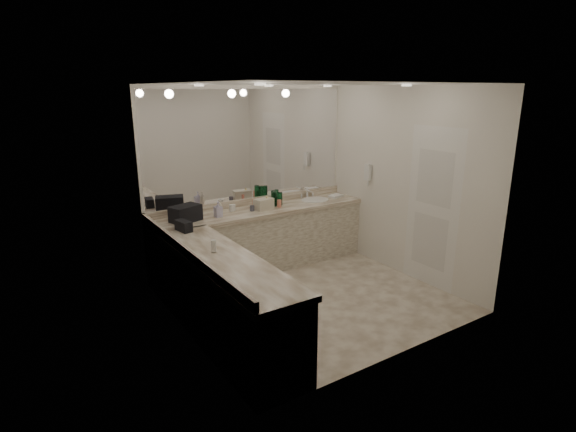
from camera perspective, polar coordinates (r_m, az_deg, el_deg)
floor at (r=5.78m, az=2.74°, el=-10.32°), size 3.20×3.20×0.00m
ceiling at (r=5.19m, az=3.13°, el=16.42°), size 3.20×3.20×0.00m
wall_back at (r=6.58m, az=-4.78°, el=4.87°), size 3.20×0.02×2.60m
wall_left at (r=4.61m, az=-13.41°, el=-0.27°), size 0.02×3.00×2.60m
wall_right at (r=6.39m, az=14.66°, el=4.07°), size 0.02×3.00×2.60m
vanity_back_base at (r=6.55m, az=-3.35°, el=-3.12°), size 3.20×0.60×0.84m
vanity_back_top at (r=6.41m, az=-3.37°, el=0.66°), size 3.20×0.64×0.06m
vanity_left_base at (r=4.77m, az=-8.02°, el=-10.78°), size 0.60×2.40×0.84m
vanity_left_top at (r=4.59m, az=-8.12°, el=-5.72°), size 0.64×2.42×0.06m
backsplash_back at (r=6.64m, az=-4.63°, el=1.87°), size 3.20×0.04×0.10m
backsplash_left at (r=4.72m, az=-12.91°, el=-4.31°), size 0.04×3.00×0.10m
mirror_back at (r=6.50m, az=-4.83°, el=8.97°), size 3.12×0.01×1.55m
mirror_left at (r=4.51m, az=-13.65°, el=5.57°), size 0.01×2.92×1.55m
sink at (r=6.92m, az=3.43°, el=2.00°), size 0.44×0.44×0.03m
faucet at (r=7.07m, az=2.43°, el=2.93°), size 0.24×0.16×0.14m
wall_phone at (r=6.83m, az=10.11°, el=5.50°), size 0.06×0.10×0.24m
door at (r=6.12m, az=17.85°, el=0.91°), size 0.02×0.82×2.10m
black_toiletry_bag at (r=5.91m, az=-12.89°, el=0.36°), size 0.43×0.35×0.22m
black_bag_spill at (r=5.52m, az=-13.12°, el=-1.20°), size 0.15×0.26×0.13m
cream_cosmetic_case at (r=6.37m, az=-3.12°, el=1.55°), size 0.29×0.21×0.15m
hand_towel at (r=7.12m, az=6.11°, el=2.53°), size 0.25×0.19×0.04m
lotion_left at (r=4.75m, az=-9.44°, el=-3.84°), size 0.05×0.05×0.13m
soap_bottle_a at (r=6.10m, az=-8.68°, el=1.01°), size 0.10×0.10×0.21m
soap_bottle_b at (r=6.03m, az=-8.87°, el=0.85°), size 0.10×0.10×0.21m
soap_bottle_c at (r=6.40m, az=-2.70°, el=1.74°), size 0.17×0.17×0.18m
green_bottle_0 at (r=6.60m, az=-1.85°, el=2.35°), size 0.07×0.07×0.21m
green_bottle_1 at (r=6.52m, az=-1.72°, el=2.19°), size 0.07×0.07×0.21m
green_bottle_2 at (r=6.59m, az=-0.99°, el=2.23°), size 0.06×0.06×0.19m
green_bottle_3 at (r=6.66m, az=-1.46°, el=2.47°), size 0.06×0.06×0.21m
amenity_bottle_0 at (r=6.02m, az=-12.75°, el=-0.03°), size 0.06×0.06×0.08m
amenity_bottle_1 at (r=6.48m, az=-4.40°, el=1.64°), size 0.04×0.04×0.12m
amenity_bottle_2 at (r=6.30m, az=-7.19°, el=1.02°), size 0.06×0.06×0.10m
amenity_bottle_3 at (r=6.47m, az=-1.12°, el=1.60°), size 0.06×0.06×0.11m
amenity_bottle_4 at (r=5.98m, az=-13.53°, el=0.17°), size 0.04×0.04×0.15m
amenity_bottle_5 at (r=6.29m, az=-4.59°, el=0.98°), size 0.06×0.06×0.08m
amenity_bottle_6 at (r=5.90m, az=-14.32°, el=-0.42°), size 0.05×0.05×0.09m
amenity_bottle_7 at (r=6.32m, az=-6.92°, el=1.06°), size 0.05×0.05×0.09m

